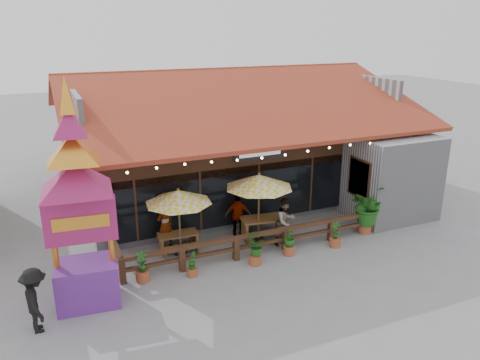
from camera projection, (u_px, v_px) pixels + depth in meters
name	position (u px, v px, depth m)	size (l,w,h in m)	color
ground	(290.00, 242.00, 18.12)	(100.00, 100.00, 0.00)	gray
restaurant_building	(231.00, 148.00, 23.28)	(15.50, 14.73, 6.09)	#A7A7AC
patio_railing	(240.00, 240.00, 16.84)	(10.00, 2.60, 0.92)	#432418
umbrella_left	(178.00, 197.00, 16.46)	(2.96, 2.96, 2.57)	brown
umbrella_right	(259.00, 181.00, 17.55)	(2.62, 2.62, 2.77)	brown
picnic_table_left	(178.00, 239.00, 17.28)	(1.53, 1.34, 0.71)	brown
picnic_table_right	(264.00, 224.00, 18.27)	(2.04, 1.83, 0.87)	brown
thai_sign_tower	(76.00, 182.00, 12.96)	(2.93, 2.93, 7.27)	#5F2383
tropical_plant	(367.00, 206.00, 18.61)	(1.90, 1.91, 1.99)	brown
diner_a	(165.00, 224.00, 17.34)	(0.70, 0.46, 1.92)	#3B2013
diner_b	(286.00, 221.00, 17.70)	(0.90, 0.70, 1.85)	#3B2013
diner_c	(238.00, 215.00, 18.45)	(1.02, 0.42, 1.73)	#3B2013
pedestrian	(35.00, 300.00, 12.58)	(1.21, 0.70, 1.87)	black
planter_a	(142.00, 269.00, 15.20)	(0.44, 0.44, 1.07)	brown
planter_b	(192.00, 266.00, 15.54)	(0.37, 0.40, 0.86)	brown
planter_c	(255.00, 249.00, 16.25)	(0.86, 0.85, 1.07)	brown
planter_d	(289.00, 242.00, 16.98)	(0.56, 0.56, 1.04)	brown
planter_e	(335.00, 236.00, 17.62)	(0.42, 0.43, 1.02)	brown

